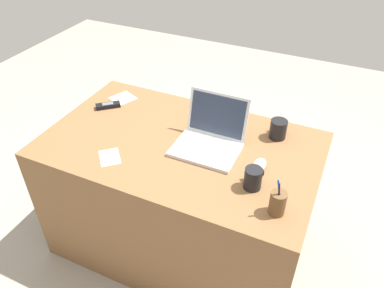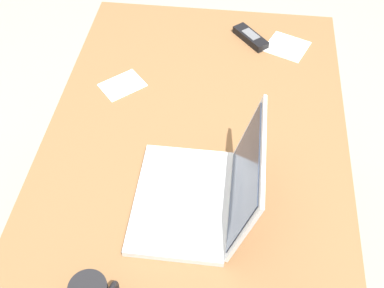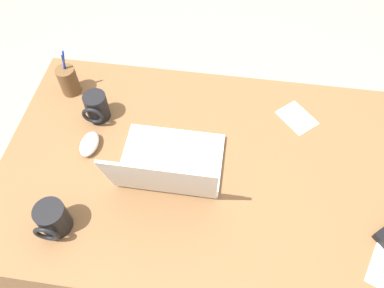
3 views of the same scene
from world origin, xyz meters
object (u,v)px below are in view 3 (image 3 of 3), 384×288
laptop (169,166)px  pen_holder (68,80)px  computer_mouse (89,144)px  coffee_mug_white (96,107)px  coffee_mug_tall (53,219)px

laptop → pen_holder: bearing=-35.4°
laptop → computer_mouse: bearing=-12.6°
coffee_mug_white → pen_holder: 0.17m
coffee_mug_tall → pen_holder: (0.13, -0.51, 0.00)m
laptop → coffee_mug_white: (0.28, -0.19, 0.00)m
computer_mouse → coffee_mug_white: size_ratio=0.96×
computer_mouse → coffee_mug_white: coffee_mug_white is taller
computer_mouse → coffee_mug_tall: 0.28m
coffee_mug_white → pen_holder: size_ratio=0.56×
coffee_mug_tall → pen_holder: pen_holder is taller
laptop → coffee_mug_tall: size_ratio=3.19×
laptop → coffee_mug_tall: bearing=37.3°
coffee_mug_white → laptop: bearing=146.0°
laptop → pen_holder: 0.50m
coffee_mug_white → coffee_mug_tall: bearing=89.3°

